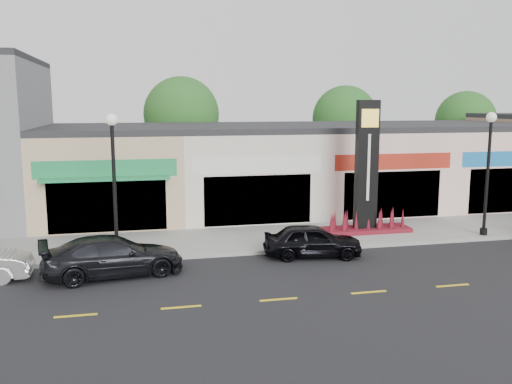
% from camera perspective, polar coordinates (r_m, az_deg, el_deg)
% --- Properties ---
extents(ground, '(120.00, 120.00, 0.00)m').
position_cam_1_polar(ground, '(20.69, 8.35, -7.65)').
color(ground, black).
rests_on(ground, ground).
extents(sidewalk, '(52.00, 4.30, 0.15)m').
position_cam_1_polar(sidewalk, '(24.63, 4.76, -4.63)').
color(sidewalk, gray).
rests_on(sidewalk, ground).
extents(curb, '(52.00, 0.20, 0.15)m').
position_cam_1_polar(curb, '(22.56, 6.46, -5.97)').
color(curb, gray).
rests_on(curb, ground).
extents(shop_beige, '(7.00, 10.85, 4.80)m').
position_cam_1_polar(shop_beige, '(30.17, -14.99, 2.16)').
color(shop_beige, tan).
rests_on(shop_beige, ground).
extents(shop_cream, '(7.00, 10.01, 4.80)m').
position_cam_1_polar(shop_cream, '(30.67, -1.81, 2.58)').
color(shop_cream, beige).
rests_on(shop_cream, ground).
extents(shop_pink_w, '(7.00, 10.01, 4.80)m').
position_cam_1_polar(shop_pink_w, '(32.69, 10.35, 2.86)').
color(shop_pink_w, beige).
rests_on(shop_pink_w, ground).
extents(shop_pink_e, '(7.00, 10.01, 4.80)m').
position_cam_1_polar(shop_pink_e, '(35.98, 20.70, 2.99)').
color(shop_pink_e, beige).
rests_on(shop_pink_e, ground).
extents(tree_rear_west, '(5.20, 5.20, 7.83)m').
position_cam_1_polar(tree_rear_west, '(38.10, -7.84, 8.08)').
color(tree_rear_west, '#382619').
rests_on(tree_rear_west, ground).
extents(tree_rear_mid, '(4.80, 4.80, 7.29)m').
position_cam_1_polar(tree_rear_mid, '(40.88, 9.34, 7.65)').
color(tree_rear_mid, '#382619').
rests_on(tree_rear_mid, ground).
extents(tree_rear_east, '(4.60, 4.60, 6.94)m').
position_cam_1_polar(tree_rear_east, '(45.55, 21.18, 6.99)').
color(tree_rear_east, '#382619').
rests_on(tree_rear_east, ground).
extents(lamp_west_near, '(0.44, 0.44, 5.47)m').
position_cam_1_polar(lamp_west_near, '(21.13, -14.74, 2.15)').
color(lamp_west_near, black).
rests_on(lamp_west_near, sidewalk).
extents(lamp_east_near, '(0.44, 0.44, 5.47)m').
position_cam_1_polar(lamp_east_near, '(25.98, 23.27, 2.99)').
color(lamp_east_near, black).
rests_on(lamp_east_near, sidewalk).
extents(pylon_sign, '(4.20, 1.30, 6.00)m').
position_cam_1_polar(pylon_sign, '(25.10, 11.49, 0.60)').
color(pylon_sign, '#500D14').
rests_on(pylon_sign, sidewalk).
extents(car_dark_sedan, '(2.76, 5.12, 1.41)m').
position_cam_1_polar(car_dark_sedan, '(19.76, -14.82, -6.55)').
color(car_dark_sedan, black).
rests_on(car_dark_sedan, ground).
extents(car_black_sedan, '(2.11, 4.04, 1.31)m').
position_cam_1_polar(car_black_sedan, '(21.52, 5.96, -5.11)').
color(car_black_sedan, black).
rests_on(car_black_sedan, ground).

